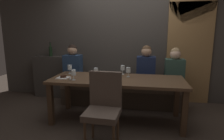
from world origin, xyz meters
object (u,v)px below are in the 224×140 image
Objects in this scene: diner_bearded at (146,67)px; banquette_bench at (122,95)px; chair_near_side at (104,104)px; wine_glass_far_left at (70,68)px; wine_glass_near_left at (123,68)px; diner_far_end at (174,68)px; wine_bottle_dark_red at (51,51)px; dessert_plate at (63,77)px; wine_glass_near_right at (73,73)px; fork_on_table at (70,79)px; wine_glass_far_right at (128,70)px; diner_redhead at (73,65)px; dining_table at (117,84)px; wine_glass_center_front at (96,71)px.

banquette_bench is at bearing -177.85° from diner_bearded.
chair_near_side is 5.98× the size of wine_glass_far_left.
wine_glass_near_left is (-0.42, -0.38, 0.03)m from diner_bearded.
wine_bottle_dark_red is (-2.71, 0.31, 0.26)m from diner_far_end.
banquette_bench is 1.33m from dessert_plate.
banquette_bench is at bearing 42.61° from dessert_plate.
fork_on_table is at bearing 142.45° from wine_glass_near_right.
diner_redhead is at bearing 155.31° from wine_glass_far_right.
dessert_plate is (-1.37, -0.84, -0.07)m from diner_bearded.
wine_glass_near_right is at bearing -21.91° from dessert_plate.
dining_table is 13.41× the size of wine_glass_far_right.
banquette_bench is 15.24× the size of wine_glass_far_right.
fork_on_table is (-0.69, 0.57, 0.18)m from chair_near_side.
banquette_bench is at bearing -11.05° from wine_bottle_dark_red.
diner_redhead is 4.70× the size of fork_on_table.
chair_near_side is 1.23× the size of diner_bearded.
wine_glass_center_front is at bearing -139.56° from diner_bearded.
diner_bearded is 2.20m from wine_bottle_dark_red.
wine_glass_center_front is (0.56, -0.22, 0.00)m from wine_glass_far_left.
wine_glass_near_left reaches higher than dining_table.
banquette_bench is at bearing 87.09° from chair_near_side.
diner_bearded is 4.86× the size of wine_glass_far_right.
diner_bearded is (0.54, 1.44, 0.27)m from chair_near_side.
wine_glass_center_front is at bearing -21.86° from wine_glass_far_left.
wine_glass_far_right is (0.24, 0.87, 0.30)m from chair_near_side.
diner_bearded is at bearing 39.10° from wine_glass_near_right.
wine_bottle_dark_red is 1.99× the size of wine_glass_near_right.
wine_glass_far_right is 1.00× the size of wine_glass_center_front.
diner_redhead reaches higher than chair_near_side.
wine_glass_near_left is 0.95m from fork_on_table.
chair_near_side is at bearing -127.00° from diner_far_end.
wine_glass_near_left is 1.00× the size of wine_glass_far_right.
wine_glass_far_right is (-0.84, -0.57, 0.05)m from diner_far_end.
dining_table is 0.91m from dessert_plate.
diner_bearded is 1.51m from fork_on_table.
diner_bearded is 1.05× the size of diner_far_end.
wine_glass_near_right is at bearing -142.90° from wine_glass_near_left.
wine_bottle_dark_red is 1.62m from wine_glass_near_right.
wine_glass_near_right is 1.00× the size of wine_glass_center_front.
diner_far_end is 1.02m from wine_glass_far_right.
wine_glass_far_right is at bearing -72.61° from banquette_bench.
wine_glass_far_right is at bearing -24.69° from diner_redhead.
diner_bearded reaches higher than wine_glass_far_right.
diner_far_end is at bearing 53.00° from chair_near_side.
chair_near_side is at bearing -105.69° from wine_glass_far_right.
diner_bearded is 0.55m from diner_far_end.
diner_redhead reaches higher than diner_far_end.
dining_table is 12.94× the size of fork_on_table.
wine_bottle_dark_red reaches higher than wine_glass_near_right.
wine_glass_near_right is at bearing -57.70° from fork_on_table.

